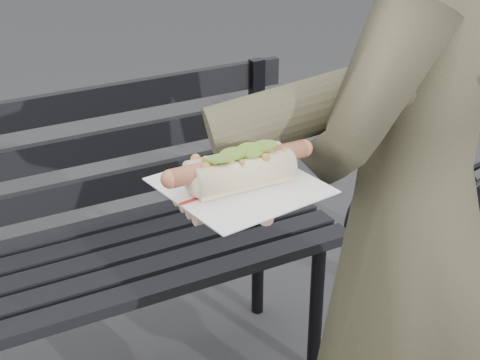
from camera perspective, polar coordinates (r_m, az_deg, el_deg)
The scene contains 3 objects.
park_bench at distance 1.97m, azimuth -14.51°, elevation -4.70°, with size 1.50×0.44×0.88m.
person at distance 1.40m, azimuth 13.14°, elevation -3.21°, with size 0.61×0.40×1.67m, color #443F2D.
held_hotdog at distance 1.12m, azimuth 7.39°, elevation 5.21°, with size 0.64×0.32×0.20m.
Camera 1 is at (-0.34, -0.77, 1.51)m, focal length 55.00 mm.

